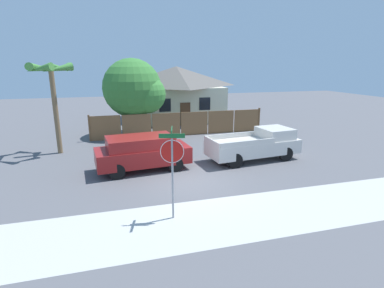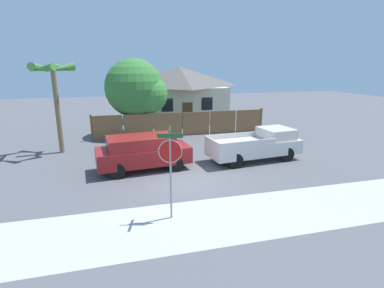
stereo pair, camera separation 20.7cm
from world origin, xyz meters
name	(u,v)px [view 1 (the left image)]	position (x,y,z in m)	size (l,w,h in m)	color
ground_plane	(190,181)	(0.00, 0.00, 0.00)	(80.00, 80.00, 0.00)	#56565B
sidewalk_strip	(217,219)	(0.00, -3.60, 0.00)	(36.00, 3.20, 0.01)	#B2B2AD
wooden_fence	(181,124)	(1.75, 9.05, 0.87)	(13.03, 0.12, 1.84)	brown
house	(177,92)	(3.04, 16.02, 2.60)	(8.49, 7.23, 5.01)	beige
oak_tree	(135,90)	(-1.35, 10.22, 3.39)	(4.52, 4.30, 5.64)	brown
palm_tree	(52,76)	(-6.33, 6.52, 4.53)	(2.61, 2.82, 5.29)	brown
red_suv	(142,152)	(-1.86, 2.17, 0.95)	(4.77, 2.38, 1.74)	maroon
orange_pickup	(256,145)	(4.45, 2.20, 0.86)	(5.30, 2.43, 1.72)	silver
stop_sign	(172,159)	(-1.42, -3.07, 2.16)	(0.83, 0.75, 3.19)	gray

